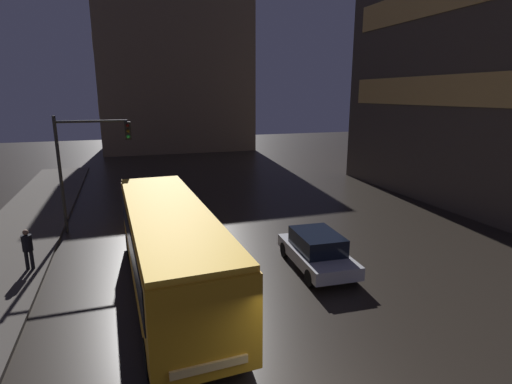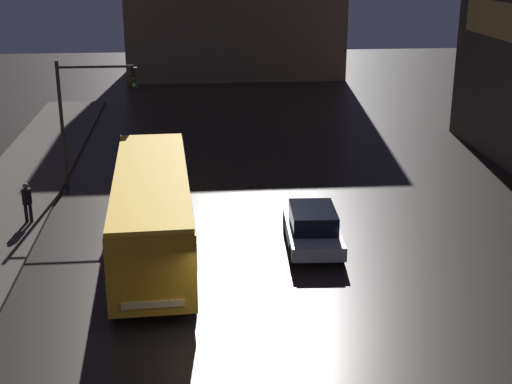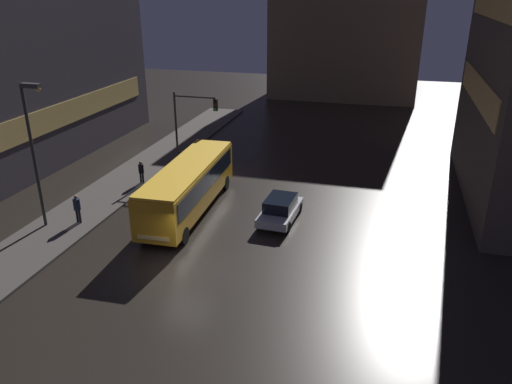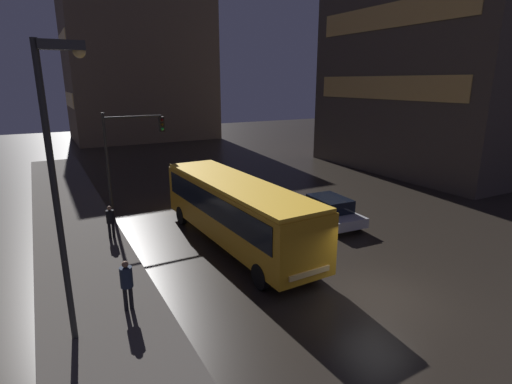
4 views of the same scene
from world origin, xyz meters
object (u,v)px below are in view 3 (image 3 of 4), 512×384
pedestrian_mid (77,206)px  car_taxi (280,209)px  bus_near (188,183)px  pedestrian_near (141,170)px  traffic_light_main (191,117)px  street_lamp_sidewalk (33,136)px

pedestrian_mid → car_taxi: bearing=-102.1°
bus_near → pedestrian_near: bus_near is taller
pedestrian_near → traffic_light_main: traffic_light_main is taller
bus_near → pedestrian_mid: bus_near is taller
bus_near → pedestrian_near: 6.21m
bus_near → pedestrian_near: size_ratio=6.86×
car_taxi → pedestrian_near: bearing=-12.9°
bus_near → car_taxi: bearing=-179.3°
car_taxi → street_lamp_sidewalk: street_lamp_sidewalk is taller
pedestrian_near → traffic_light_main: bearing=-64.5°
pedestrian_mid → traffic_light_main: (2.66, 11.62, 2.79)m
bus_near → traffic_light_main: size_ratio=1.91×
bus_near → pedestrian_near: (-5.09, 3.45, -0.82)m
bus_near → pedestrian_mid: bearing=29.2°
pedestrian_near → pedestrian_mid: size_ratio=0.93×
bus_near → street_lamp_sidewalk: street_lamp_sidewalk is taller
bus_near → car_taxi: (5.81, 0.29, -1.17)m
street_lamp_sidewalk → pedestrian_mid: bearing=27.5°
pedestrian_mid → street_lamp_sidewalk: (-1.52, -0.79, 4.44)m
car_taxi → street_lamp_sidewalk: 14.66m
street_lamp_sidewalk → bus_near: bearing=30.6°
car_taxi → traffic_light_main: traffic_light_main is taller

